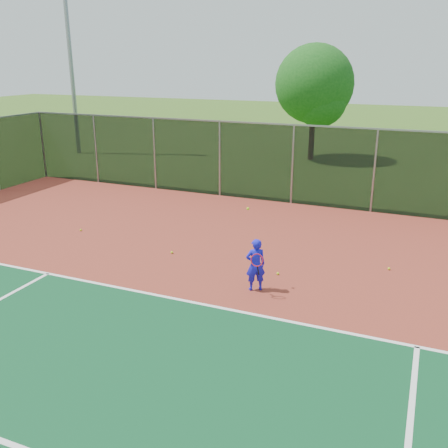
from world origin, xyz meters
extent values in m
plane|color=#335819|center=(0.00, 0.00, 0.00)|extent=(120.00, 120.00, 0.00)
cube|color=maroon|center=(0.00, 2.00, 0.01)|extent=(30.00, 20.00, 0.02)
cube|color=white|center=(2.00, 3.00, 0.03)|extent=(22.00, 0.10, 0.00)
cube|color=black|center=(0.00, 12.00, 1.52)|extent=(30.00, 0.04, 3.00)
cube|color=gray|center=(0.00, 12.00, 3.02)|extent=(30.00, 0.06, 0.06)
imported|color=#1716D7|center=(-1.74, 4.20, 0.67)|extent=(0.57, 0.51, 1.30)
cylinder|color=black|center=(-1.59, 3.95, 0.65)|extent=(0.03, 0.15, 0.27)
torus|color=#A51414|center=(-1.59, 3.85, 0.95)|extent=(0.30, 0.13, 0.29)
sphere|color=#B6D618|center=(-1.99, 4.30, 2.00)|extent=(0.07, 0.07, 0.07)
sphere|color=#B6D618|center=(-8.39, 6.12, 0.06)|extent=(0.07, 0.07, 0.07)
sphere|color=#B6D618|center=(1.14, 6.69, 0.06)|extent=(0.07, 0.07, 0.07)
sphere|color=#B6D618|center=(-1.48, 5.25, 0.06)|extent=(0.07, 0.07, 0.07)
sphere|color=#B6D618|center=(-4.72, 5.51, 0.06)|extent=(0.07, 0.07, 0.07)
cylinder|color=gray|center=(-17.68, 17.84, 6.21)|extent=(0.24, 0.24, 12.43)
cylinder|color=#351E13|center=(-4.42, 21.24, 1.19)|extent=(0.30, 0.30, 2.37)
sphere|color=#144C14|center=(-4.42, 21.24, 4.08)|extent=(4.22, 4.22, 4.22)
sphere|color=#144C14|center=(-4.02, 20.94, 3.29)|extent=(2.90, 2.90, 2.90)
camera|label=1|loc=(1.80, -6.18, 5.29)|focal=40.00mm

